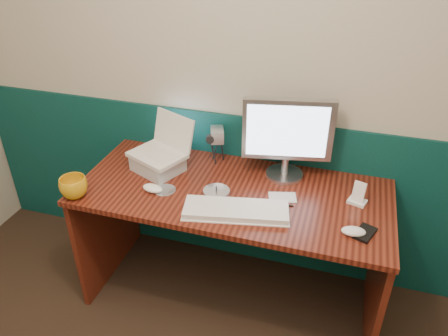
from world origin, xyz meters
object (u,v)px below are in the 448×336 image
(keyboard, at_px, (236,211))
(camcorder, at_px, (217,146))
(desk, at_px, (232,246))
(laptop, at_px, (155,138))
(mug, at_px, (74,187))
(monitor, at_px, (287,138))

(keyboard, relative_size, camcorder, 2.61)
(keyboard, bearing_deg, desk, 99.18)
(laptop, relative_size, camcorder, 1.48)
(keyboard, xyz_separation_m, mug, (-0.81, -0.10, 0.04))
(desk, height_order, camcorder, camcorder)
(desk, bearing_deg, monitor, 43.65)
(monitor, height_order, mug, monitor)
(desk, relative_size, keyboard, 3.25)
(camcorder, bearing_deg, laptop, -165.27)
(laptop, xyz_separation_m, mug, (-0.29, -0.35, -0.15))
(desk, bearing_deg, keyboard, -69.42)
(desk, relative_size, monitor, 3.48)
(mug, bearing_deg, keyboard, 7.05)
(desk, xyz_separation_m, camcorder, (-0.17, 0.26, 0.47))
(laptop, bearing_deg, camcorder, 58.27)
(monitor, bearing_deg, camcorder, 162.27)
(desk, distance_m, camcorder, 0.56)
(desk, height_order, monitor, monitor)
(desk, relative_size, laptop, 5.72)
(desk, xyz_separation_m, mug, (-0.74, -0.28, 0.43))
(desk, xyz_separation_m, monitor, (0.23, 0.22, 0.60))
(mug, bearing_deg, desk, 20.87)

